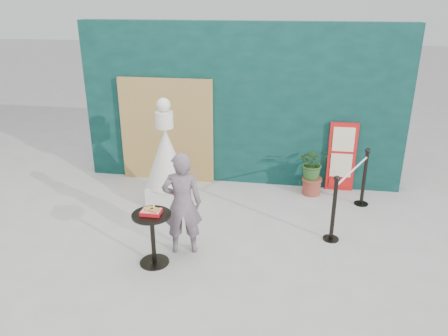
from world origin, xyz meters
The scene contains 10 objects.
ground centered at (0.00, 0.00, 0.00)m, with size 60.00×60.00×0.00m, color #ADAAA5.
back_wall centered at (0.00, 3.15, 1.50)m, with size 6.00×0.30×3.00m, color #092C28.
bamboo_fence centered at (-1.40, 2.94, 1.00)m, with size 1.80×0.08×2.00m, color tan.
woman centered at (-0.46, 0.43, 0.75)m, with size 0.54×0.36×1.49m, color slate.
menu_board centered at (1.90, 2.95, 0.65)m, with size 0.50×0.07×1.30m.
statue centered at (-1.11, 1.91, 0.76)m, with size 0.73×0.73×1.87m.
cafe_table centered at (-0.78, 0.06, 0.50)m, with size 0.52×0.52×0.75m.
food_basket centered at (-0.78, 0.06, 0.79)m, with size 0.26×0.19×0.11m.
planter centered at (1.39, 2.67, 0.53)m, with size 0.54×0.46×0.91m.
stanchion_barrier centered at (1.94, 1.73, 0.49)m, with size 0.84×1.54×1.03m.
Camera 1 is at (0.98, -4.80, 3.41)m, focal length 35.00 mm.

